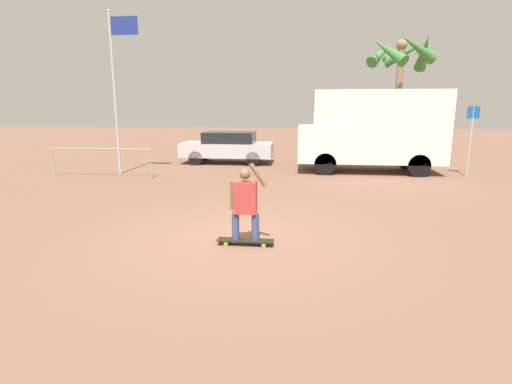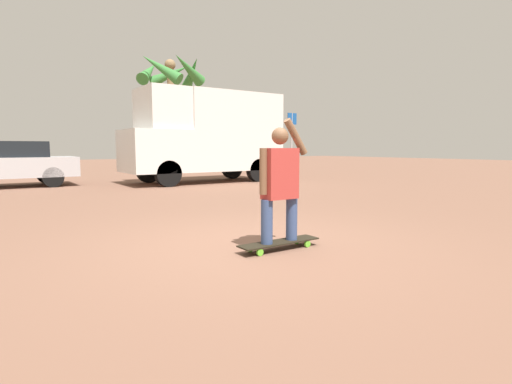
{
  "view_description": "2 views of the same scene",
  "coord_description": "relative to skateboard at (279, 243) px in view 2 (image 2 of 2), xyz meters",
  "views": [
    {
      "loc": [
        1.27,
        -7.6,
        2.61
      ],
      "look_at": [
        0.28,
        0.5,
        0.84
      ],
      "focal_mm": 28.0,
      "sensor_mm": 36.0,
      "label": 1
    },
    {
      "loc": [
        -2.73,
        -4.2,
        1.24
      ],
      "look_at": [
        0.1,
        -0.05,
        0.68
      ],
      "focal_mm": 28.0,
      "sensor_mm": 36.0,
      "label": 2
    }
  ],
  "objects": [
    {
      "name": "person_skateboarder",
      "position": [
        -0.0,
        -0.0,
        0.78
      ],
      "size": [
        0.7,
        0.22,
        1.49
      ],
      "color": "#384C7A",
      "rests_on": "skateboard"
    },
    {
      "name": "camper_van",
      "position": [
        3.75,
        9.14,
        1.64
      ],
      "size": [
        5.57,
        2.12,
        3.19
      ],
      "color": "black",
      "rests_on": "ground_plane"
    },
    {
      "name": "ground_plane",
      "position": [
        -0.19,
        0.42,
        -0.08
      ],
      "size": [
        80.0,
        80.0,
        0.0
      ],
      "primitive_type": "plane",
      "color": "brown"
    },
    {
      "name": "street_sign",
      "position": [
        7.19,
        8.55,
        1.57
      ],
      "size": [
        0.44,
        0.06,
        2.58
      ],
      "color": "#B7B7BC",
      "rests_on": "ground_plane"
    },
    {
      "name": "skateboard",
      "position": [
        0.0,
        0.0,
        0.0
      ],
      "size": [
        1.08,
        0.25,
        0.1
      ],
      "color": "black",
      "rests_on": "ground_plane"
    },
    {
      "name": "palm_tree_near_van",
      "position": [
        7.09,
        20.27,
        5.55
      ],
      "size": [
        4.3,
        4.37,
        6.99
      ],
      "color": "#8E704C",
      "rests_on": "ground_plane"
    },
    {
      "name": "parked_car_silver",
      "position": [
        -2.43,
        10.91,
        0.67
      ],
      "size": [
        4.17,
        1.8,
        1.43
      ],
      "color": "black",
      "rests_on": "ground_plane"
    }
  ]
}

